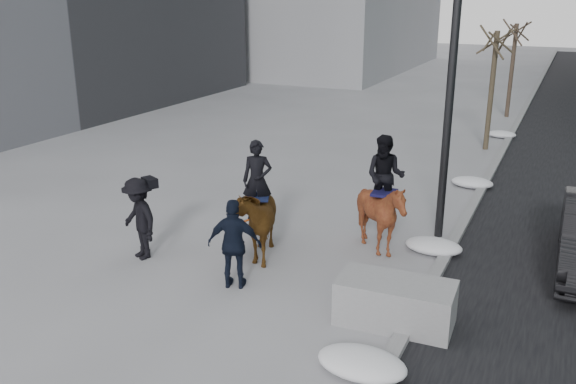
% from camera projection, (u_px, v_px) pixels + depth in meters
% --- Properties ---
extents(ground, '(120.00, 120.00, 0.00)m').
position_uv_depth(ground, '(262.00, 283.00, 11.82)').
color(ground, gray).
rests_on(ground, ground).
extents(curb, '(0.25, 90.00, 0.12)m').
position_uv_depth(curb, '(492.00, 169.00, 19.20)').
color(curb, gray).
rests_on(curb, ground).
extents(planter, '(1.97, 1.05, 0.77)m').
position_uv_depth(planter, '(395.00, 303.00, 10.27)').
color(planter, gray).
rests_on(planter, ground).
extents(tree_near, '(1.20, 1.20, 4.58)m').
position_uv_depth(tree_near, '(492.00, 85.00, 21.16)').
color(tree_near, '#34291E').
rests_on(tree_near, ground).
extents(tree_far, '(1.20, 1.20, 4.53)m').
position_uv_depth(tree_far, '(512.00, 66.00, 26.85)').
color(tree_far, '#342B1F').
rests_on(tree_far, ground).
extents(mounted_left, '(1.55, 2.11, 2.48)m').
position_uv_depth(mounted_left, '(255.00, 214.00, 12.80)').
color(mounted_left, '#523010').
rests_on(mounted_left, ground).
extents(mounted_right, '(1.43, 1.59, 2.56)m').
position_uv_depth(mounted_right, '(382.00, 207.00, 12.91)').
color(mounted_right, '#4F1A0F').
rests_on(mounted_right, ground).
extents(feeder, '(1.11, 1.00, 1.75)m').
position_uv_depth(feeder, '(235.00, 244.00, 11.40)').
color(feeder, black).
rests_on(feeder, ground).
extents(camera_crew, '(1.30, 1.08, 1.75)m').
position_uv_depth(camera_crew, '(139.00, 218.00, 12.68)').
color(camera_crew, black).
rests_on(camera_crew, ground).
extents(lamppost, '(0.25, 0.97, 9.09)m').
position_uv_depth(lamppost, '(456.00, 11.00, 12.49)').
color(lamppost, black).
rests_on(lamppost, ground).
extents(snow_piles, '(1.36, 17.70, 0.35)m').
position_uv_depth(snow_piles, '(448.00, 223.00, 14.45)').
color(snow_piles, silver).
rests_on(snow_piles, ground).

